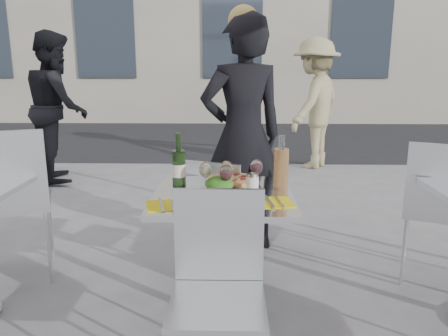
{
  "coord_description": "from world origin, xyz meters",
  "views": [
    {
      "loc": [
        0.05,
        -2.18,
        1.4
      ],
      "look_at": [
        0.0,
        0.15,
        0.85
      ],
      "focal_mm": 35.0,
      "sensor_mm": 36.0,
      "label": 1
    }
  ],
  "objects_px": {
    "main_table": "(223,231)",
    "wine_bottle": "(179,166)",
    "wineglass_red_a": "(226,174)",
    "napkin_right": "(273,202)",
    "wineglass_white_a": "(205,171)",
    "wineglass_white_b": "(226,170)",
    "side_chair_rfar": "(441,203)",
    "wineglass_red_b": "(256,168)",
    "chair_near": "(218,276)",
    "side_chair_lfar": "(10,194)",
    "carafe": "(281,168)",
    "pedestrian_b": "(315,104)",
    "pizza_near": "(215,203)",
    "napkin_left": "(166,205)",
    "woman_diner": "(242,137)",
    "sugar_shaker": "(252,184)",
    "pizza_far": "(232,181)",
    "pedestrian_a": "(57,107)",
    "chair_far": "(217,212)",
    "salad_plate": "(220,186)"
  },
  "relations": [
    {
      "from": "main_table",
      "to": "wine_bottle",
      "type": "height_order",
      "value": "wine_bottle"
    },
    {
      "from": "wineglass_red_a",
      "to": "napkin_right",
      "type": "distance_m",
      "value": 0.29
    },
    {
      "from": "wineglass_white_a",
      "to": "wineglass_white_b",
      "type": "bearing_deg",
      "value": 14.03
    },
    {
      "from": "wineglass_white_a",
      "to": "side_chair_rfar",
      "type": "bearing_deg",
      "value": 15.75
    },
    {
      "from": "wineglass_red_b",
      "to": "wineglass_white_b",
      "type": "bearing_deg",
      "value": -163.37
    },
    {
      "from": "main_table",
      "to": "chair_near",
      "type": "distance_m",
      "value": 0.47
    },
    {
      "from": "side_chair_lfar",
      "to": "wineglass_white_a",
      "type": "height_order",
      "value": "side_chair_lfar"
    },
    {
      "from": "side_chair_rfar",
      "to": "carafe",
      "type": "distance_m",
      "value": 1.15
    },
    {
      "from": "pedestrian_b",
      "to": "wineglass_red_a",
      "type": "distance_m",
      "value": 4.05
    },
    {
      "from": "main_table",
      "to": "carafe",
      "type": "height_order",
      "value": "carafe"
    },
    {
      "from": "wineglass_red_a",
      "to": "wineglass_red_b",
      "type": "height_order",
      "value": "same"
    },
    {
      "from": "pedestrian_b",
      "to": "pizza_near",
      "type": "distance_m",
      "value": 4.24
    },
    {
      "from": "pedestrian_b",
      "to": "napkin_left",
      "type": "relative_size",
      "value": 8.07
    },
    {
      "from": "side_chair_lfar",
      "to": "woman_diner",
      "type": "height_order",
      "value": "woman_diner"
    },
    {
      "from": "carafe",
      "to": "napkin_left",
      "type": "xyz_separation_m",
      "value": [
        -0.58,
        -0.3,
        -0.11
      ]
    },
    {
      "from": "sugar_shaker",
      "to": "wineglass_white_a",
      "type": "xyz_separation_m",
      "value": [
        -0.25,
        0.04,
        0.06
      ]
    },
    {
      "from": "main_table",
      "to": "napkin_right",
      "type": "bearing_deg",
      "value": -31.78
    },
    {
      "from": "wineglass_white_a",
      "to": "wineglass_red_a",
      "type": "bearing_deg",
      "value": -29.56
    },
    {
      "from": "wine_bottle",
      "to": "wineglass_red_a",
      "type": "bearing_deg",
      "value": -30.14
    },
    {
      "from": "side_chair_lfar",
      "to": "napkin_left",
      "type": "xyz_separation_m",
      "value": [
        1.09,
        -0.64,
        0.15
      ]
    },
    {
      "from": "pizza_far",
      "to": "sugar_shaker",
      "type": "bearing_deg",
      "value": -61.6
    },
    {
      "from": "pedestrian_a",
      "to": "wineglass_white_a",
      "type": "distance_m",
      "value": 3.67
    },
    {
      "from": "carafe",
      "to": "wineglass_red_a",
      "type": "distance_m",
      "value": 0.31
    },
    {
      "from": "chair_far",
      "to": "wineglass_red_b",
      "type": "xyz_separation_m",
      "value": [
        0.23,
        -0.32,
        0.36
      ]
    },
    {
      "from": "main_table",
      "to": "side_chair_lfar",
      "type": "relative_size",
      "value": 0.73
    },
    {
      "from": "side_chair_rfar",
      "to": "salad_plate",
      "type": "relative_size",
      "value": 4.32
    },
    {
      "from": "pedestrian_b",
      "to": "side_chair_rfar",
      "type": "bearing_deg",
      "value": 35.82
    },
    {
      "from": "pedestrian_a",
      "to": "chair_far",
      "type": "bearing_deg",
      "value": -163.47
    },
    {
      "from": "side_chair_lfar",
      "to": "pedestrian_a",
      "type": "bearing_deg",
      "value": -95.84
    },
    {
      "from": "wine_bottle",
      "to": "napkin_left",
      "type": "height_order",
      "value": "wine_bottle"
    },
    {
      "from": "pedestrian_a",
      "to": "napkin_left",
      "type": "relative_size",
      "value": 8.23
    },
    {
      "from": "sugar_shaker",
      "to": "main_table",
      "type": "bearing_deg",
      "value": -179.35
    },
    {
      "from": "wine_bottle",
      "to": "napkin_right",
      "type": "xyz_separation_m",
      "value": [
        0.49,
        -0.29,
        -0.11
      ]
    },
    {
      "from": "pizza_far",
      "to": "carafe",
      "type": "distance_m",
      "value": 0.3
    },
    {
      "from": "main_table",
      "to": "side_chair_rfar",
      "type": "bearing_deg",
      "value": 18.5
    },
    {
      "from": "napkin_left",
      "to": "main_table",
      "type": "bearing_deg",
      "value": 23.33
    },
    {
      "from": "side_chair_lfar",
      "to": "woman_diner",
      "type": "distance_m",
      "value": 1.62
    },
    {
      "from": "pedestrian_b",
      "to": "napkin_right",
      "type": "height_order",
      "value": "pedestrian_b"
    },
    {
      "from": "side_chair_lfar",
      "to": "wineglass_red_a",
      "type": "xyz_separation_m",
      "value": [
        1.37,
        -0.45,
        0.25
      ]
    },
    {
      "from": "chair_far",
      "to": "pizza_near",
      "type": "bearing_deg",
      "value": 111.54
    },
    {
      "from": "main_table",
      "to": "sugar_shaker",
      "type": "xyz_separation_m",
      "value": [
        0.15,
        0.0,
        0.26
      ]
    },
    {
      "from": "chair_near",
      "to": "carafe",
      "type": "height_order",
      "value": "carafe"
    },
    {
      "from": "pedestrian_b",
      "to": "wineglass_red_b",
      "type": "bearing_deg",
      "value": 17.89
    },
    {
      "from": "pedestrian_b",
      "to": "napkin_left",
      "type": "xyz_separation_m",
      "value": [
        -1.43,
        -4.08,
        -0.13
      ]
    },
    {
      "from": "sugar_shaker",
      "to": "woman_diner",
      "type": "bearing_deg",
      "value": 91.86
    },
    {
      "from": "side_chair_rfar",
      "to": "main_table",
      "type": "bearing_deg",
      "value": 41.96
    },
    {
      "from": "sugar_shaker",
      "to": "pedestrian_b",
      "type": "bearing_deg",
      "value": 75.41
    },
    {
      "from": "sugar_shaker",
      "to": "wineglass_red_b",
      "type": "height_order",
      "value": "wineglass_red_b"
    },
    {
      "from": "salad_plate",
      "to": "carafe",
      "type": "bearing_deg",
      "value": 13.09
    },
    {
      "from": "salad_plate",
      "to": "napkin_left",
      "type": "bearing_deg",
      "value": -137.81
    }
  ]
}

